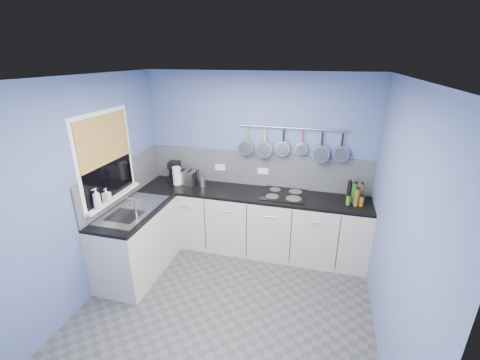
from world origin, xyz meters
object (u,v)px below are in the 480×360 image
at_px(coffee_maker, 174,172).
at_px(hob, 284,194).
at_px(soap_bottle_b, 106,195).
at_px(toaster, 187,177).
at_px(paper_towel, 177,176).
at_px(soap_bottle_a, 97,198).
at_px(canister, 203,182).

bearing_deg(coffee_maker, hob, -8.33).
height_order(soap_bottle_b, toaster, soap_bottle_b).
xyz_separation_m(toaster, hob, (1.46, -0.05, -0.09)).
bearing_deg(coffee_maker, toaster, -15.45).
relative_size(soap_bottle_b, toaster, 0.56).
bearing_deg(paper_towel, toaster, 31.07).
bearing_deg(hob, soap_bottle_b, -151.14).
xyz_separation_m(soap_bottle_b, toaster, (0.52, 1.14, -0.14)).
distance_m(soap_bottle_a, hob, 2.36).
distance_m(soap_bottle_a, coffee_maker, 1.38).
bearing_deg(hob, toaster, 178.08).
bearing_deg(canister, paper_towel, -177.47).
relative_size(paper_towel, hob, 0.45).
distance_m(toaster, canister, 0.28).
xyz_separation_m(soap_bottle_a, coffee_maker, (0.30, 1.34, -0.12)).
bearing_deg(soap_bottle_a, hob, 32.46).
xyz_separation_m(coffee_maker, canister, (0.49, -0.09, -0.09)).
height_order(soap_bottle_b, paper_towel, soap_bottle_b).
distance_m(soap_bottle_a, canister, 1.49).
bearing_deg(soap_bottle_b, soap_bottle_a, -90.00).
height_order(soap_bottle_a, toaster, soap_bottle_a).
height_order(soap_bottle_b, canister, soap_bottle_b).
bearing_deg(toaster, soap_bottle_b, -100.15).
xyz_separation_m(soap_bottle_b, hob, (1.98, 1.09, -0.23)).
xyz_separation_m(soap_bottle_b, paper_towel, (0.40, 1.07, -0.10)).
distance_m(toaster, hob, 1.46).
relative_size(coffee_maker, canister, 2.36).
bearing_deg(soap_bottle_b, toaster, 65.57).
relative_size(toaster, hob, 0.52).
xyz_separation_m(soap_bottle_a, soap_bottle_b, (0.00, 0.17, -0.03)).
height_order(paper_towel, toaster, paper_towel).
relative_size(toaster, canister, 2.43).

